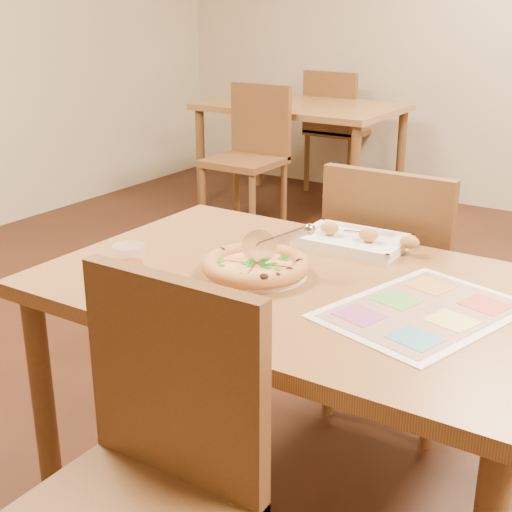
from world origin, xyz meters
The scene contains 13 objects.
room centered at (0.00, 0.00, 1.35)m, with size 7.00×7.00×7.00m.
dining_table centered at (0.00, 0.00, 0.63)m, with size 1.30×0.85×0.72m.
chair_near centered at (0.00, -0.60, 0.57)m, with size 0.42×0.42×0.47m.
chair_far centered at (0.00, 0.60, 0.57)m, with size 0.42×0.42×0.47m.
bg_table centered at (-1.60, 2.80, 0.63)m, with size 1.30×0.85×0.72m.
bg_chair_near centered at (-1.60, 2.20, 0.57)m, with size 0.42×0.42×0.47m.
bg_chair_far centered at (-1.60, 3.30, 0.57)m, with size 0.42×0.42×0.47m.
plate centered at (-0.13, -0.02, 0.73)m, with size 0.26×0.26×0.01m, color white.
pizza centered at (-0.12, -0.03, 0.75)m, with size 0.28×0.28×0.04m.
pizza_cutter centered at (-0.09, 0.00, 0.81)m, with size 0.15×0.10×0.10m.
appetizer_tray centered at (-0.01, 0.32, 0.73)m, with size 0.35×0.21×0.06m.
glass_tumbler centered at (-0.36, -0.24, 0.76)m, with size 0.08×0.08×0.10m.
menu centered at (0.32, -0.01, 0.72)m, with size 0.33×0.46×0.01m, color white.
Camera 1 is at (0.80, -1.45, 1.39)m, focal length 50.00 mm.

